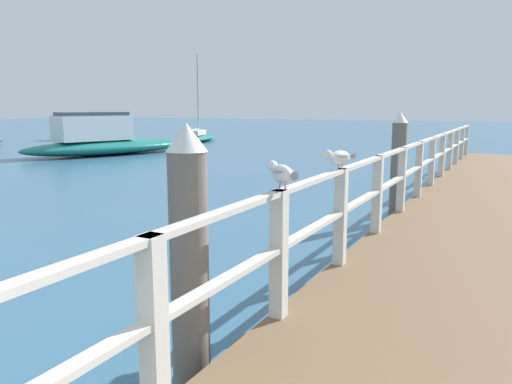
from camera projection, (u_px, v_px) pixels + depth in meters
name	position (u px, v px, depth m)	size (l,w,h in m)	color
pier_deck	(495.00, 217.00, 8.90)	(2.91, 20.30, 0.51)	brown
pier_railing	(419.00, 163.00, 9.38)	(0.12, 18.82, 1.06)	beige
dock_piling_near	(190.00, 269.00, 3.55)	(0.29, 0.29, 2.12)	#6B6056
dock_piling_far	(398.00, 167.00, 9.52)	(0.29, 0.29, 2.12)	#6B6056
seagull_foreground	(282.00, 173.00, 3.92)	(0.40, 0.33, 0.21)	white
seagull_background	(339.00, 157.00, 5.15)	(0.25, 0.45, 0.21)	white
boat_0	(105.00, 141.00, 22.84)	(5.04, 8.57, 1.97)	#197266
boat_4	(88.00, 131.00, 33.92)	(2.32, 6.07, 1.59)	red
boat_5	(197.00, 137.00, 31.53)	(3.35, 5.60, 5.45)	#197266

